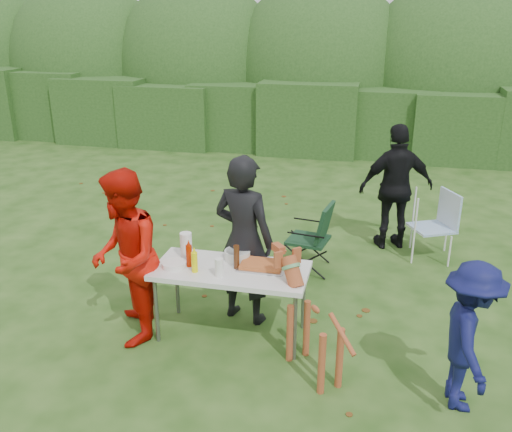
% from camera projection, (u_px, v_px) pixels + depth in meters
% --- Properties ---
extents(ground, '(80.00, 80.00, 0.00)m').
position_uv_depth(ground, '(203.00, 332.00, 5.52)').
color(ground, '#1E4211').
extents(hedge_row, '(22.00, 1.40, 1.70)m').
position_uv_depth(hedge_row, '(310.00, 115.00, 12.52)').
color(hedge_row, '#23471C').
rests_on(hedge_row, ground).
extents(shrub_backdrop, '(20.00, 2.60, 3.20)m').
position_uv_depth(shrub_backdrop, '(319.00, 74.00, 13.72)').
color(shrub_backdrop, '#3D6628').
rests_on(shrub_backdrop, ground).
extents(folding_table, '(1.50, 0.70, 0.74)m').
position_uv_depth(folding_table, '(231.00, 273.00, 5.26)').
color(folding_table, silver).
rests_on(folding_table, ground).
extents(person_cook, '(0.74, 0.58, 1.79)m').
position_uv_depth(person_cook, '(244.00, 240.00, 5.49)').
color(person_cook, black).
rests_on(person_cook, ground).
extents(person_red_jacket, '(0.93, 1.03, 1.73)m').
position_uv_depth(person_red_jacket, '(125.00, 258.00, 5.17)').
color(person_red_jacket, red).
rests_on(person_red_jacket, ground).
extents(person_black_puffy, '(1.09, 0.72, 1.72)m').
position_uv_depth(person_black_puffy, '(396.00, 187.00, 7.28)').
color(person_black_puffy, black).
rests_on(person_black_puffy, ground).
extents(child, '(0.54, 0.87, 1.28)m').
position_uv_depth(child, '(469.00, 337.00, 4.30)').
color(child, '#0F1245').
rests_on(child, ground).
extents(dog, '(1.00, 1.07, 1.00)m').
position_uv_depth(dog, '(315.00, 325.00, 4.73)').
color(dog, '#9F4A27').
rests_on(dog, ground).
extents(camping_chair, '(0.64, 0.64, 0.89)m').
position_uv_depth(camping_chair, '(308.00, 236.00, 6.77)').
color(camping_chair, '#163821').
rests_on(camping_chair, ground).
extents(lawn_chair, '(0.72, 0.72, 0.91)m').
position_uv_depth(lawn_chair, '(432.00, 225.00, 7.08)').
color(lawn_chair, '#4081C6').
rests_on(lawn_chair, ground).
extents(food_tray, '(0.45, 0.30, 0.02)m').
position_uv_depth(food_tray, '(262.00, 267.00, 5.24)').
color(food_tray, '#B7B7BA').
rests_on(food_tray, folding_table).
extents(focaccia_bread, '(0.40, 0.26, 0.04)m').
position_uv_depth(focaccia_bread, '(262.00, 264.00, 5.23)').
color(focaccia_bread, '#C1602C').
rests_on(focaccia_bread, food_tray).
extents(mustard_bottle, '(0.06, 0.06, 0.20)m').
position_uv_depth(mustard_bottle, '(195.00, 262.00, 5.13)').
color(mustard_bottle, '#ECEB08').
rests_on(mustard_bottle, folding_table).
extents(ketchup_bottle, '(0.06, 0.06, 0.22)m').
position_uv_depth(ketchup_bottle, '(189.00, 256.00, 5.25)').
color(ketchup_bottle, '#A91D00').
rests_on(ketchup_bottle, folding_table).
extents(beer_bottle, '(0.06, 0.06, 0.24)m').
position_uv_depth(beer_bottle, '(236.00, 257.00, 5.19)').
color(beer_bottle, '#47230F').
rests_on(beer_bottle, folding_table).
extents(paper_towel_roll, '(0.12, 0.12, 0.26)m').
position_uv_depth(paper_towel_roll, '(186.00, 245.00, 5.44)').
color(paper_towel_roll, white).
rests_on(paper_towel_roll, folding_table).
extents(cup_stack, '(0.08, 0.08, 0.18)m').
position_uv_depth(cup_stack, '(219.00, 268.00, 5.05)').
color(cup_stack, white).
rests_on(cup_stack, folding_table).
extents(pasta_bowl, '(0.26, 0.26, 0.10)m').
position_uv_depth(pasta_bowl, '(237.00, 255.00, 5.40)').
color(pasta_bowl, silver).
rests_on(pasta_bowl, folding_table).
extents(plate_stack, '(0.24, 0.24, 0.05)m').
position_uv_depth(plate_stack, '(174.00, 264.00, 5.26)').
color(plate_stack, white).
rests_on(plate_stack, folding_table).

